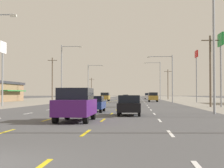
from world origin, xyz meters
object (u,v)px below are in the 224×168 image
(streetlight_right_row_0, at_px, (207,42))
(streetlight_left_row_1, at_px, (63,70))
(sedan_center_turn_farthest, at_px, (126,97))
(suv_far_right_midfar, at_px, (153,97))
(pole_sign_right_row_1, at_px, (221,50))
(sedan_center_turn_mid, at_px, (94,104))
(suv_far_right_farther, at_px, (148,96))
(pole_sign_right_row_2, at_px, (196,63))
(hatchback_inner_right_near, at_px, (129,105))
(suv_inner_left_far, at_px, (105,97))
(streetlight_right_row_2, at_px, (159,78))
(streetlight_right_row_1, at_px, (169,75))
(pole_sign_left_row_1, at_px, (3,56))
(suv_center_turn_nearest, at_px, (76,104))
(streetlight_left_row_2, at_px, (90,79))

(streetlight_right_row_0, bearing_deg, streetlight_left_row_1, 118.11)
(sedan_center_turn_farthest, bearing_deg, suv_far_right_midfar, -80.74)
(sedan_center_turn_farthest, relative_size, streetlight_left_row_1, 0.42)
(pole_sign_right_row_1, relative_size, streetlight_right_row_0, 0.91)
(sedan_center_turn_mid, distance_m, suv_far_right_farther, 83.37)
(streetlight_right_row_0, bearing_deg, pole_sign_right_row_2, 82.29)
(hatchback_inner_right_near, xyz_separation_m, streetlight_left_row_1, (-13.07, 38.91, 5.32))
(sedan_center_turn_mid, distance_m, streetlight_left_row_1, 35.55)
(suv_inner_left_far, distance_m, streetlight_right_row_2, 22.82)
(streetlight_right_row_1, relative_size, streetlight_right_row_2, 0.81)
(suv_far_right_farther, height_order, pole_sign_left_row_1, pole_sign_left_row_1)
(suv_far_right_midfar, relative_size, pole_sign_right_row_1, 0.53)
(suv_inner_left_far, relative_size, streetlight_right_row_0, 0.48)
(suv_inner_left_far, height_order, suv_far_right_farther, same)
(suv_center_turn_nearest, bearing_deg, hatchback_inner_right_near, 64.44)
(streetlight_left_row_2, bearing_deg, hatchback_inner_right_near, -80.23)
(sedan_center_turn_mid, xyz_separation_m, suv_inner_left_far, (-3.67, 52.43, 0.27))
(pole_sign_right_row_2, relative_size, streetlight_left_row_1, 0.93)
(suv_far_right_midfar, bearing_deg, sedan_center_turn_mid, -99.09)
(suv_center_turn_nearest, distance_m, pole_sign_right_row_2, 52.50)
(streetlight_right_row_2, bearing_deg, suv_inner_left_far, -127.15)
(streetlight_right_row_1, height_order, streetlight_left_row_2, streetlight_left_row_2)
(hatchback_inner_right_near, distance_m, streetlight_right_row_0, 8.57)
(streetlight_left_row_1, bearing_deg, streetlight_right_row_0, -61.89)
(streetlight_left_row_1, bearing_deg, sedan_center_turn_farthest, 80.05)
(streetlight_right_row_1, bearing_deg, suv_far_right_midfar, 102.69)
(suv_far_right_midfar, distance_m, suv_far_right_farther, 38.21)
(pole_sign_right_row_2, relative_size, streetlight_right_row_0, 0.99)
(suv_far_right_farther, height_order, pole_sign_right_row_2, pole_sign_right_row_2)
(sedan_center_turn_mid, distance_m, sedan_center_turn_farthest, 89.08)
(suv_center_turn_nearest, xyz_separation_m, streetlight_right_row_2, (9.46, 81.63, 5.16))
(hatchback_inner_right_near, distance_m, suv_far_right_midfar, 50.14)
(suv_far_right_midfar, height_order, streetlight_right_row_0, streetlight_right_row_0)
(sedan_center_turn_farthest, relative_size, streetlight_left_row_2, 0.45)
(streetlight_left_row_2, bearing_deg, suv_inner_left_far, -71.38)
(suv_inner_left_far, height_order, streetlight_right_row_0, streetlight_right_row_0)
(hatchback_inner_right_near, relative_size, streetlight_right_row_0, 0.38)
(suv_far_right_midfar, relative_size, streetlight_right_row_1, 0.56)
(sedan_center_turn_farthest, bearing_deg, streetlight_right_row_0, -83.94)
(pole_sign_right_row_1, height_order, pole_sign_right_row_2, pole_sign_right_row_2)
(streetlight_right_row_0, bearing_deg, suv_far_right_farther, 91.73)
(pole_sign_right_row_2, distance_m, streetlight_right_row_0, 41.42)
(suv_inner_left_far, distance_m, pole_sign_right_row_1, 43.50)
(hatchback_inner_right_near, bearing_deg, streetlight_left_row_1, 108.57)
(streetlight_right_row_0, bearing_deg, pole_sign_right_row_1, 73.87)
(sedan_center_turn_mid, bearing_deg, pole_sign_right_row_2, 68.34)
(pole_sign_right_row_1, distance_m, streetlight_right_row_1, 21.09)
(hatchback_inner_right_near, distance_m, suv_far_right_farther, 88.28)
(suv_inner_left_far, bearing_deg, streetlight_left_row_2, 108.62)
(pole_sign_left_row_1, distance_m, pole_sign_right_row_2, 37.10)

